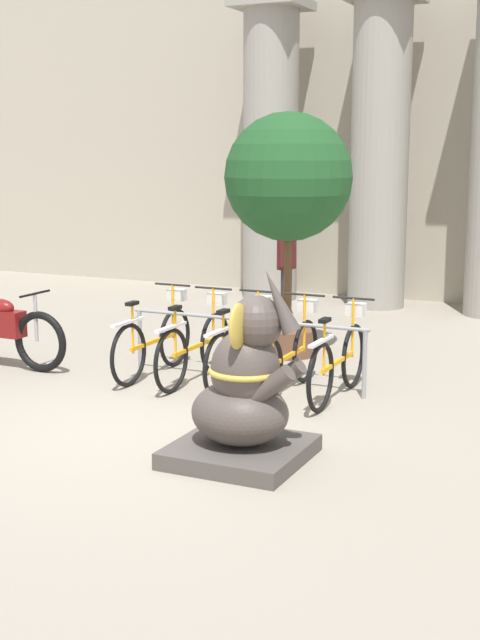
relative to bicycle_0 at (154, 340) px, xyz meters
name	(u,v)px	position (x,y,z in m)	size (l,w,h in m)	color
ground_plane	(144,429)	(0.98, -1.86, -0.42)	(60.00, 60.00, 0.00)	gray
building_facade	(397,129)	(0.98, 6.74, 2.58)	(20.00, 0.20, 6.00)	#B2A893
column_left	(271,151)	(-0.99, 5.74, 2.20)	(1.21, 1.21, 5.16)	gray
column_middle	(380,151)	(0.98, 5.74, 2.20)	(1.21, 1.21, 5.16)	gray
bike_rack	(246,334)	(1.15, 0.09, 0.16)	(2.91, 0.05, 0.77)	gray
bicycle_0	(154,340)	(0.00, 0.00, 0.00)	(0.48, 1.79, 1.04)	black
bicycle_1	(196,345)	(0.58, -0.04, 0.00)	(0.48, 1.79, 1.04)	black
bicycle_2	(242,350)	(1.15, -0.02, 0.00)	(0.48, 1.79, 1.04)	black
bicycle_3	(289,355)	(1.73, -0.03, 0.00)	(0.48, 1.79, 1.04)	black
bicycle_4	(339,360)	(2.31, -0.03, 0.00)	(0.48, 1.79, 1.04)	black
elephant_statue	(245,396)	(2.22, -2.24, 0.15)	(1.10, 1.10, 1.70)	#4C4742
person_pedestrian	(287,258)	(0.03, 4.02, 0.54)	(0.21, 0.47, 1.62)	#28282D
potted_tree	(288,184)	(1.01, 1.68, 1.78)	(1.63, 1.63, 3.11)	brown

